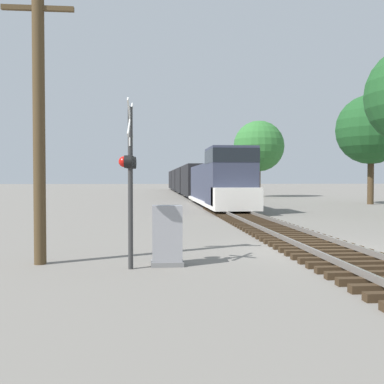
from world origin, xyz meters
name	(u,v)px	position (x,y,z in m)	size (l,w,h in m)	color
ground_plane	(318,250)	(0.00, 0.00, 0.00)	(400.00, 400.00, 0.00)	slate
rail_track_bed	(318,246)	(0.00, 0.00, 0.14)	(2.60, 160.00, 0.31)	#382819
freight_train	(188,181)	(0.00, 48.74, 1.95)	(2.91, 73.20, 4.24)	#33384C
crossing_signal_near	(129,169)	(-5.63, -2.37, 2.44)	(0.39, 1.01, 4.10)	#333333
relay_cabinet	(167,236)	(-4.70, -2.02, 0.75)	(0.82, 0.58, 1.53)	slate
utility_pole	(39,121)	(-7.95, -1.53, 3.67)	(1.80, 0.31, 7.13)	#4C3A23
tree_mid_background	(371,130)	(14.00, 24.33, 6.52)	(6.06, 6.06, 9.57)	#473521
tree_deep_background	(259,146)	(8.20, 41.60, 6.29)	(6.29, 6.29, 9.46)	brown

